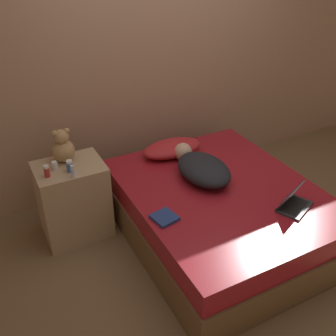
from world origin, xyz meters
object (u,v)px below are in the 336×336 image
bottle_red (47,171)px  bottle_clear (73,171)px  bottle_white (55,166)px  pillow (172,148)px  person_lying (202,167)px  laptop (293,202)px  teddy_bear (63,147)px  bottle_blue (70,166)px  book (165,217)px

bottle_red → bottle_clear: size_ratio=1.00×
bottle_white → pillow: bearing=3.4°
person_lying → bottle_clear: size_ratio=7.14×
laptop → bottle_white: bearing=120.4°
bottle_clear → bottle_white: bearing=119.8°
person_lying → teddy_bear: teddy_bear is taller
teddy_bear → bottle_blue: teddy_bear is taller
pillow → teddy_bear: bearing=177.8°
teddy_bear → bottle_clear: size_ratio=2.84×
teddy_bear → bottle_clear: 0.29m
person_lying → book: size_ratio=3.63×
laptop → bottle_blue: (-1.43, 1.01, 0.18)m
bottle_blue → laptop: bearing=-35.3°
laptop → bottle_red: 1.91m
laptop → bottle_blue: size_ratio=3.53×
laptop → bottle_blue: bearing=120.6°
person_lying → laptop: laptop is taller
teddy_bear → bottle_white: 0.17m
person_lying → bottle_white: size_ratio=10.14×
laptop → book: bearing=136.7°
laptop → bottle_clear: bottle_clear is taller
person_lying → laptop: (0.38, -0.70, -0.04)m
bottle_red → bottle_blue: bottle_red is taller
pillow → laptop: bearing=-69.7°
person_lying → teddy_bear: (-1.04, 0.49, 0.22)m
teddy_bear → laptop: bearing=-40.0°
pillow → person_lying: (0.04, -0.46, 0.02)m
bottle_clear → bottle_blue: 0.09m
person_lying → bottle_red: bearing=165.6°
person_lying → bottle_blue: bearing=163.4°
person_lying → bottle_white: bottle_white is taller
bottle_clear → bottle_white: bottle_clear is taller
pillow → bottle_red: (-1.18, -0.14, 0.16)m
pillow → laptop: 1.24m
teddy_bear → bottle_red: bearing=-135.3°
pillow → person_lying: 0.46m
laptop → bottle_white: (-1.53, 1.09, 0.17)m
person_lying → bottle_blue: size_ratio=7.51×
bottle_red → bottle_clear: same height
bottle_red → bottle_clear: 0.20m
bottle_blue → bottle_red: bearing=179.3°
book → bottle_clear: bearing=129.8°
person_lying → bottle_white: bearing=161.0°
laptop → bottle_white: 1.89m
book → person_lying: bearing=34.2°
bottle_red → bottle_white: bottle_red is taller
person_lying → laptop: size_ratio=2.13×
laptop → book: size_ratio=1.71×
person_lying → bottle_blue: 1.10m
person_lying → bottle_clear: bearing=168.2°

